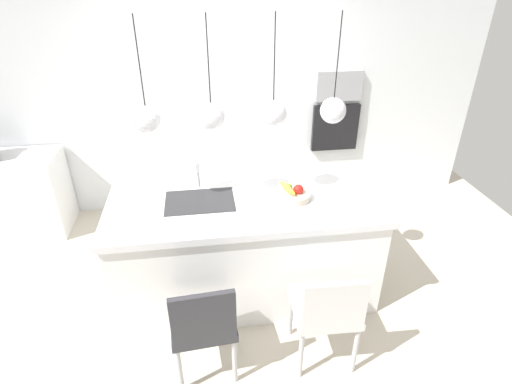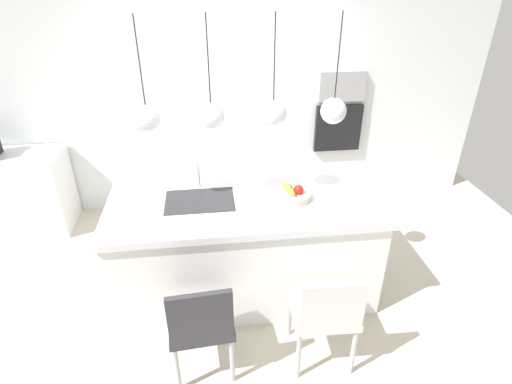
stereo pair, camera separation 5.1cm
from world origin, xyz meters
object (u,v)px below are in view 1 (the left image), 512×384
oven (335,127)px  chair_middle (327,309)px  microwave (339,86)px  chair_near (203,323)px  fruit_bowl (293,194)px

oven → chair_middle: 2.62m
chair_middle → oven: bearing=71.8°
microwave → oven: size_ratio=0.96×
chair_near → chair_middle: size_ratio=1.00×
chair_near → fruit_bowl: bearing=46.3°
chair_middle → fruit_bowl: bearing=95.7°
oven → chair_middle: size_ratio=0.64×
microwave → chair_near: microwave is taller
oven → chair_middle: oven is taller
oven → microwave: bearing=0.0°
microwave → oven: (0.00, 0.00, -0.50)m
chair_near → chair_middle: 0.87m
fruit_bowl → microwave: 1.92m
fruit_bowl → oven: oven is taller
oven → fruit_bowl: bearing=-118.6°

